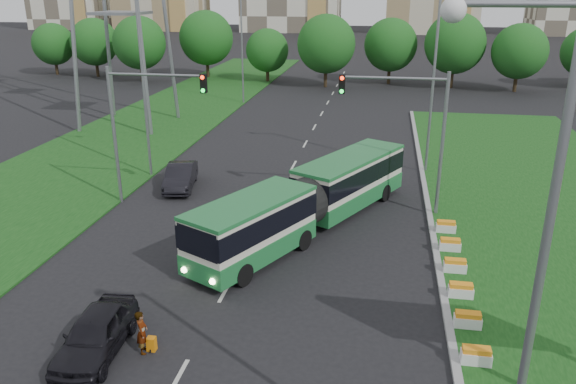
% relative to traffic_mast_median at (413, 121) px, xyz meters
% --- Properties ---
extents(ground, '(360.00, 360.00, 0.00)m').
position_rel_traffic_mast_median_xyz_m(ground, '(-4.78, -10.00, -5.35)').
color(ground, black).
rests_on(ground, ground).
extents(grass_median, '(14.00, 60.00, 0.15)m').
position_rel_traffic_mast_median_xyz_m(grass_median, '(8.22, -2.00, -5.27)').
color(grass_median, '#124012').
rests_on(grass_median, ground).
extents(median_kerb, '(0.30, 60.00, 0.18)m').
position_rel_traffic_mast_median_xyz_m(median_kerb, '(1.27, -2.00, -5.26)').
color(median_kerb, gray).
rests_on(median_kerb, ground).
extents(left_verge, '(12.00, 110.00, 0.10)m').
position_rel_traffic_mast_median_xyz_m(left_verge, '(-22.78, 15.00, -5.30)').
color(left_verge, '#124012').
rests_on(left_verge, ground).
extents(lane_markings, '(0.20, 100.00, 0.01)m').
position_rel_traffic_mast_median_xyz_m(lane_markings, '(-7.78, 10.00, -5.35)').
color(lane_markings, '#B4B5AD').
rests_on(lane_markings, ground).
extents(flower_planters, '(1.10, 15.90, 0.60)m').
position_rel_traffic_mast_median_xyz_m(flower_planters, '(1.92, -10.30, -4.90)').
color(flower_planters, silver).
rests_on(flower_planters, grass_median).
extents(traffic_mast_median, '(5.76, 0.32, 8.00)m').
position_rel_traffic_mast_median_xyz_m(traffic_mast_median, '(0.00, 0.00, 0.00)').
color(traffic_mast_median, gray).
rests_on(traffic_mast_median, ground).
extents(traffic_mast_left, '(5.76, 0.32, 8.00)m').
position_rel_traffic_mast_median_xyz_m(traffic_mast_left, '(-15.16, -1.00, 0.00)').
color(traffic_mast_left, gray).
rests_on(traffic_mast_left, ground).
extents(street_lamps, '(36.00, 60.00, 12.00)m').
position_rel_traffic_mast_median_xyz_m(street_lamps, '(-7.78, 0.00, 0.65)').
color(street_lamps, gray).
rests_on(street_lamps, ground).
extents(tree_line, '(120.00, 8.00, 9.00)m').
position_rel_traffic_mast_median_xyz_m(tree_line, '(5.22, 45.00, -0.85)').
color(tree_line, '#165319').
rests_on(tree_line, ground).
extents(articulated_bus, '(2.54, 16.29, 2.68)m').
position_rel_traffic_mast_median_xyz_m(articulated_bus, '(-5.44, -3.01, -3.71)').
color(articulated_bus, beige).
rests_on(articulated_bus, ground).
extents(car_left_near, '(2.09, 4.58, 1.53)m').
position_rel_traffic_mast_median_xyz_m(car_left_near, '(-11.03, -15.01, -4.59)').
color(car_left_near, black).
rests_on(car_left_near, ground).
extents(car_left_far, '(2.53, 4.93, 1.55)m').
position_rel_traffic_mast_median_xyz_m(car_left_far, '(-14.11, 1.98, -4.58)').
color(car_left_far, black).
rests_on(car_left_far, ground).
extents(pedestrian, '(0.55, 0.68, 1.62)m').
position_rel_traffic_mast_median_xyz_m(pedestrian, '(-9.45, -14.72, -4.54)').
color(pedestrian, gray).
rests_on(pedestrian, ground).
extents(shopping_trolley, '(0.31, 0.32, 0.53)m').
position_rel_traffic_mast_median_xyz_m(shopping_trolley, '(-9.20, -14.59, -5.09)').
color(shopping_trolley, orange).
rests_on(shopping_trolley, ground).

